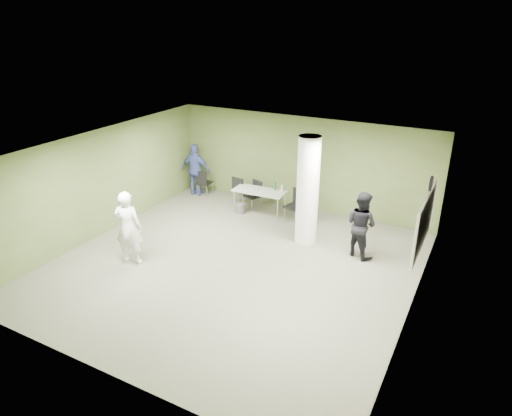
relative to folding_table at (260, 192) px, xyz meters
The scene contains 17 objects.
floor 3.21m from the folding_table, 74.02° to the right, with size 8.00×8.00×0.00m, color #504F3F.
ceiling 3.78m from the folding_table, 74.02° to the right, with size 8.00×8.00×0.00m, color white.
wall_back 1.49m from the folding_table, 48.79° to the left, with size 8.00×0.02×2.80m, color #485728.
wall_left 4.41m from the folding_table, 136.14° to the right, with size 0.02×8.00×2.80m, color #485728.
wall_right_cream 5.77m from the folding_table, 31.79° to the right, with size 0.02×8.00×2.80m, color beige.
column 2.24m from the folding_table, 28.56° to the right, with size 0.56×0.56×2.80m, color silver.
whiteboard 5.18m from the folding_table, 20.76° to the right, with size 0.05×2.30×1.30m.
wall_clock 5.38m from the folding_table, 20.75° to the right, with size 0.06×0.32×0.32m.
folding_table is the anchor object (origin of this frame).
wastebasket 0.80m from the folding_table, 155.92° to the right, with size 0.25×0.25×0.29m, color #4C4C4C.
chair_back_left 2.34m from the folding_table, 169.82° to the left, with size 0.45×0.45×0.87m.
chair_back_right 0.97m from the folding_table, 157.92° to the left, with size 0.51×0.51×0.90m.
chair_table_left 0.47m from the folding_table, 140.61° to the left, with size 0.56×0.56×0.87m.
chair_table_right 1.15m from the folding_table, ahead, with size 0.58×0.58×0.94m.
woman_white 4.23m from the folding_table, 109.13° to the right, with size 0.66×0.43×1.81m, color white.
man_black 3.49m from the folding_table, 18.63° to the right, with size 0.81×0.63×1.66m, color black.
man_blue 2.57m from the folding_table, behind, with size 1.00×0.42×1.70m, color #3A4991.
Camera 1 is at (4.86, -8.02, 5.48)m, focal length 32.00 mm.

